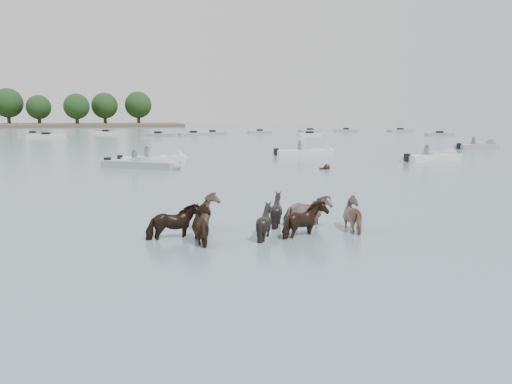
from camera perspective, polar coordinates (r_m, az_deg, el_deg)
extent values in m
plane|color=slate|center=(15.90, 7.38, -4.47)|extent=(400.00, 400.00, 0.00)
imported|color=black|center=(15.11, -9.13, -3.73)|extent=(1.65, 0.98, 1.30)
imported|color=#806757|center=(16.47, -5.15, -2.57)|extent=(1.35, 1.51, 1.34)
imported|color=black|center=(16.83, 2.28, -2.36)|extent=(1.54, 1.48, 1.31)
imported|color=#89755D|center=(16.78, 5.66, -2.47)|extent=(1.54, 0.73, 1.28)
imported|color=black|center=(14.70, -5.48, -4.03)|extent=(1.56, 1.64, 1.28)
imported|color=black|center=(15.09, 0.95, -3.72)|extent=(1.45, 1.38, 1.26)
imported|color=black|center=(15.28, 5.35, -3.53)|extent=(1.67, 1.37, 1.29)
imported|color=#8F7061|center=(16.41, 11.16, -2.82)|extent=(1.47, 1.58, 1.29)
sphere|color=black|center=(34.42, 7.82, 2.72)|extent=(0.44, 0.44, 0.44)
cube|color=black|center=(34.34, 7.43, 2.54)|extent=(0.50, 0.22, 0.18)
cube|color=silver|center=(39.48, -11.36, 3.48)|extent=(5.00, 2.49, 0.55)
cone|color=silver|center=(40.10, -8.02, 3.64)|extent=(1.19, 1.74, 1.60)
cube|color=#99ADB7|center=(39.45, -11.37, 3.99)|extent=(1.00, 1.25, 0.35)
cube|color=black|center=(38.98, -14.79, 3.53)|extent=(0.41, 0.41, 0.60)
cylinder|color=#595966|center=(39.42, -11.96, 4.26)|extent=(0.36, 0.36, 0.70)
sphere|color=#595966|center=(39.39, -11.98, 4.91)|extent=(0.24, 0.24, 0.24)
cube|color=gray|center=(35.62, -12.60, 2.91)|extent=(5.28, 4.26, 0.55)
cone|color=gray|center=(34.27, -8.88, 2.80)|extent=(1.64, 1.83, 1.60)
cube|color=#99ADB7|center=(35.59, -12.62, 3.47)|extent=(1.29, 1.38, 0.35)
cube|color=black|center=(37.09, -16.06, 3.23)|extent=(0.49, 0.49, 0.60)
cylinder|color=#595966|center=(35.56, -13.28, 3.77)|extent=(0.36, 0.36, 0.70)
sphere|color=#595966|center=(35.53, -13.30, 4.50)|extent=(0.24, 0.24, 0.24)
cube|color=silver|center=(46.52, 5.31, 4.35)|extent=(5.45, 2.05, 0.55)
cone|color=silver|center=(47.66, 8.25, 4.40)|extent=(1.03, 1.67, 1.60)
cube|color=#99ADB7|center=(46.49, 5.31, 4.78)|extent=(0.89, 1.18, 0.35)
cube|color=black|center=(45.49, 2.23, 4.48)|extent=(0.38, 0.38, 0.60)
cylinder|color=#595966|center=(46.35, 4.85, 5.02)|extent=(0.36, 0.36, 0.70)
sphere|color=#595966|center=(46.33, 4.85, 5.58)|extent=(0.24, 0.24, 0.24)
cube|color=silver|center=(42.69, 18.74, 3.56)|extent=(5.38, 2.92, 0.55)
cone|color=silver|center=(44.63, 20.96, 3.65)|extent=(1.30, 1.78, 1.60)
cube|color=#99ADB7|center=(42.66, 18.77, 4.03)|extent=(1.07, 1.29, 0.35)
cube|color=black|center=(40.81, 16.33, 3.68)|extent=(0.43, 0.43, 0.60)
cylinder|color=#595966|center=(42.43, 18.32, 4.30)|extent=(0.36, 0.36, 0.70)
sphere|color=#595966|center=(42.41, 18.35, 4.91)|extent=(0.24, 0.24, 0.24)
cube|color=gray|center=(59.40, 23.16, 4.60)|extent=(4.95, 2.28, 0.55)
cone|color=gray|center=(61.11, 24.74, 4.60)|extent=(1.12, 1.71, 1.60)
cube|color=#99ADB7|center=(59.38, 23.18, 4.94)|extent=(0.96, 1.23, 0.35)
cube|color=black|center=(57.72, 21.49, 4.75)|extent=(0.40, 0.40, 0.60)
cylinder|color=#595966|center=(59.13, 22.88, 5.14)|extent=(0.36, 0.36, 0.70)
sphere|color=#595966|center=(59.11, 22.90, 5.57)|extent=(0.24, 0.24, 0.24)
cube|color=gray|center=(95.49, -23.41, 5.83)|extent=(4.66, 1.66, 0.60)
cube|color=black|center=(95.48, -23.42, 6.05)|extent=(1.03, 1.03, 0.50)
cube|color=silver|center=(87.48, -22.16, 5.71)|extent=(6.00, 3.17, 0.60)
cube|color=black|center=(87.47, -22.17, 5.96)|extent=(1.25, 1.25, 0.50)
cube|color=silver|center=(98.52, -16.22, 6.25)|extent=(4.29, 2.80, 0.60)
cube|color=black|center=(98.51, -16.23, 6.47)|extent=(1.28, 1.28, 0.50)
cube|color=gray|center=(87.75, -10.76, 6.20)|extent=(5.76, 3.68, 0.60)
cube|color=black|center=(87.73, -10.77, 6.44)|extent=(1.32, 1.32, 0.50)
cube|color=gray|center=(89.34, -6.92, 6.32)|extent=(5.41, 2.90, 0.60)
cube|color=black|center=(89.33, -6.92, 6.57)|extent=(1.24, 1.24, 0.50)
cube|color=gray|center=(93.48, -4.84, 6.45)|extent=(5.27, 1.70, 0.60)
cube|color=black|center=(93.47, -4.84, 6.68)|extent=(1.04, 1.04, 0.50)
cube|color=gray|center=(98.86, 0.42, 6.59)|extent=(4.56, 1.60, 0.60)
cube|color=black|center=(98.85, 0.42, 6.81)|extent=(1.02, 1.02, 0.50)
cube|color=silver|center=(86.73, 5.93, 6.27)|extent=(4.12, 1.85, 0.60)
cube|color=black|center=(86.72, 5.93, 6.52)|extent=(1.08, 1.08, 0.50)
cube|color=gray|center=(106.80, 5.99, 6.69)|extent=(5.03, 2.39, 0.60)
cube|color=black|center=(106.79, 6.00, 6.89)|extent=(1.17, 1.17, 0.50)
cube|color=gray|center=(110.08, 9.90, 6.66)|extent=(5.12, 2.42, 0.60)
cube|color=black|center=(110.07, 9.90, 6.86)|extent=(1.17, 1.17, 0.50)
cube|color=gray|center=(92.98, 19.60, 5.98)|extent=(4.83, 2.28, 0.60)
cube|color=black|center=(92.97, 19.61, 6.21)|extent=(1.16, 1.16, 0.50)
cube|color=gray|center=(111.34, 15.64, 6.49)|extent=(5.85, 2.43, 0.60)
cube|color=black|center=(111.33, 15.65, 6.69)|extent=(1.15, 1.15, 0.50)
cylinder|color=#382619|center=(170.76, -25.60, 7.15)|extent=(1.00, 1.00, 3.89)
sphere|color=black|center=(170.79, -25.71, 8.85)|extent=(8.64, 8.64, 8.64)
cylinder|color=#382619|center=(166.53, -22.78, 7.19)|extent=(1.00, 1.00, 3.20)
sphere|color=black|center=(166.53, -22.87, 8.63)|extent=(7.10, 7.10, 7.10)
cylinder|color=#382619|center=(158.48, -19.13, 7.37)|extent=(1.00, 1.00, 3.29)
sphere|color=black|center=(158.48, -19.21, 8.92)|extent=(7.30, 7.30, 7.30)
cylinder|color=#382619|center=(163.93, -16.31, 7.55)|extent=(1.00, 1.00, 3.48)
sphere|color=black|center=(163.94, -16.37, 9.14)|extent=(7.73, 7.73, 7.73)
cylinder|color=#382619|center=(165.35, -12.82, 7.71)|extent=(1.00, 1.00, 3.65)
sphere|color=black|center=(165.36, -12.88, 9.36)|extent=(8.11, 8.11, 8.11)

